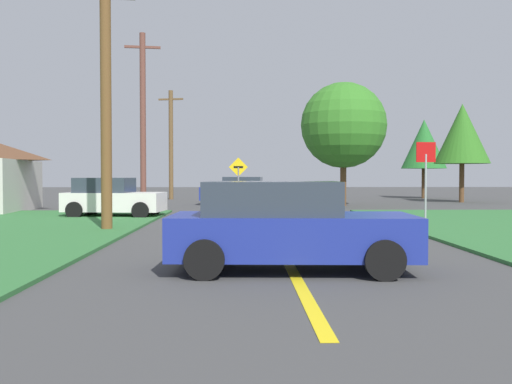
{
  "coord_description": "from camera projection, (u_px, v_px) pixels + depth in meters",
  "views": [
    {
      "loc": [
        -0.9,
        -20.82,
        1.74
      ],
      "look_at": [
        -0.35,
        2.22,
        1.05
      ],
      "focal_mm": 40.09,
      "sensor_mm": 36.0,
      "label": 1
    }
  ],
  "objects": [
    {
      "name": "car_approaching_junction",
      "position": [
        237.0,
        191.0,
        33.17
      ],
      "size": [
        4.13,
        2.32,
        1.62
      ],
      "rotation": [
        0.0,
        0.0,
        3.01
      ],
      "color": "navy",
      "rests_on": "ground"
    },
    {
      "name": "utility_pole_mid",
      "position": [
        143.0,
        119.0,
        28.95
      ],
      "size": [
        1.8,
        0.36,
        8.91
      ],
      "color": "brown",
      "rests_on": "ground"
    },
    {
      "name": "pine_tree_center",
      "position": [
        462.0,
        134.0,
        35.97
      ],
      "size": [
        3.43,
        3.43,
        6.22
      ],
      "color": "brown",
      "rests_on": "ground"
    },
    {
      "name": "stop_sign",
      "position": [
        426.0,
        167.0,
        19.92
      ],
      "size": [
        0.7,
        0.1,
        2.88
      ],
      "rotation": [
        0.0,
        0.0,
        3.24
      ],
      "color": "#9EA0A8",
      "rests_on": "ground"
    },
    {
      "name": "utility_pole_far",
      "position": [
        171.0,
        143.0,
        40.46
      ],
      "size": [
        1.79,
        0.49,
        7.7
      ],
      "color": "brown",
      "rests_on": "ground"
    },
    {
      "name": "car_behind_on_main_road",
      "position": [
        287.0,
        226.0,
        10.34
      ],
      "size": [
        4.45,
        2.29,
        1.62
      ],
      "rotation": [
        0.0,
        0.0,
        -0.04
      ],
      "color": "navy",
      "rests_on": "ground"
    },
    {
      "name": "direction_sign",
      "position": [
        238.0,
        178.0,
        27.18
      ],
      "size": [
        0.9,
        0.11,
        2.56
      ],
      "color": "slate",
      "rests_on": "ground"
    },
    {
      "name": "ground_plane",
      "position": [
        267.0,
        222.0,
        20.88
      ],
      "size": [
        120.0,
        120.0,
        0.0
      ],
      "primitive_type": "plane",
      "color": "#414141"
    },
    {
      "name": "oak_tree_right",
      "position": [
        424.0,
        144.0,
        42.1
      ],
      "size": [
        3.28,
        3.28,
        5.82
      ],
      "color": "brown",
      "rests_on": "ground"
    },
    {
      "name": "parked_car_near_building",
      "position": [
        112.0,
        198.0,
        23.31
      ],
      "size": [
        4.09,
        2.37,
        1.62
      ],
      "rotation": [
        0.0,
        0.0,
        -0.1
      ],
      "color": "white",
      "rests_on": "ground"
    },
    {
      "name": "utility_pole_near",
      "position": [
        106.0,
        101.0,
        17.49
      ],
      "size": [
        1.8,
        0.33,
        7.8
      ],
      "color": "brown",
      "rests_on": "ground"
    },
    {
      "name": "lane_stripe_center",
      "position": [
        282.0,
        252.0,
        12.89
      ],
      "size": [
        0.2,
        14.0,
        0.01
      ],
      "primitive_type": "cube",
      "color": "yellow",
      "rests_on": "ground"
    },
    {
      "name": "oak_tree_left",
      "position": [
        343.0,
        125.0,
        31.66
      ],
      "size": [
        4.75,
        4.75,
        6.87
      ],
      "color": "brown",
      "rests_on": "ground"
    }
  ]
}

